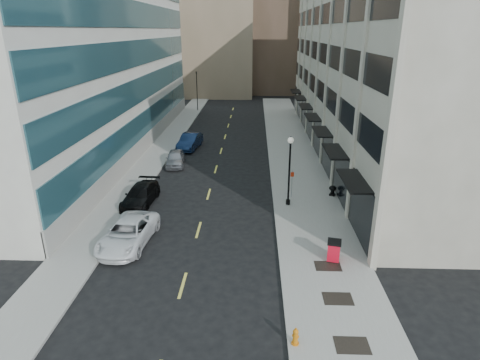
# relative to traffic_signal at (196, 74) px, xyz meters

# --- Properties ---
(ground) EXTENTS (160.00, 160.00, 0.00)m
(ground) POSITION_rel_traffic_signal_xyz_m (5.50, -48.00, -5.72)
(ground) COLOR black
(ground) RESTS_ON ground
(sidewalk_right) EXTENTS (5.00, 80.00, 0.15)m
(sidewalk_right) POSITION_rel_traffic_signal_xyz_m (13.00, -28.00, -5.64)
(sidewalk_right) COLOR gray
(sidewalk_right) RESTS_ON ground
(sidewalk_left) EXTENTS (3.00, 80.00, 0.15)m
(sidewalk_left) POSITION_rel_traffic_signal_xyz_m (-1.00, -28.00, -5.64)
(sidewalk_left) COLOR gray
(sidewalk_left) RESTS_ON ground
(building_right) EXTENTS (15.30, 46.50, 18.25)m
(building_right) POSITION_rel_traffic_signal_xyz_m (22.44, -21.01, 3.28)
(building_right) COLOR beige
(building_right) RESTS_ON ground
(building_left) EXTENTS (16.14, 46.00, 20.00)m
(building_left) POSITION_rel_traffic_signal_xyz_m (-10.45, -21.00, 4.27)
(building_left) COLOR silver
(building_left) RESTS_ON ground
(skyline_tan_near) EXTENTS (14.00, 18.00, 28.00)m
(skyline_tan_near) POSITION_rel_traffic_signal_xyz_m (1.50, 20.00, 8.28)
(skyline_tan_near) COLOR #8B735B
(skyline_tan_near) RESTS_ON ground
(skyline_brown) EXTENTS (12.00, 16.00, 34.00)m
(skyline_brown) POSITION_rel_traffic_signal_xyz_m (13.50, 24.00, 11.28)
(skyline_brown) COLOR brown
(skyline_brown) RESTS_ON ground
(skyline_tan_far) EXTENTS (12.00, 14.00, 22.00)m
(skyline_tan_far) POSITION_rel_traffic_signal_xyz_m (-8.50, 30.00, 5.28)
(skyline_tan_far) COLOR #8B735B
(skyline_tan_far) RESTS_ON ground
(skyline_stone) EXTENTS (10.00, 14.00, 20.00)m
(skyline_stone) POSITION_rel_traffic_signal_xyz_m (23.50, 18.00, 4.28)
(skyline_stone) COLOR beige
(skyline_stone) RESTS_ON ground
(grate_near) EXTENTS (1.40, 1.00, 0.01)m
(grate_near) POSITION_rel_traffic_signal_xyz_m (13.10, -50.00, -5.56)
(grate_near) COLOR black
(grate_near) RESTS_ON sidewalk_right
(grate_mid) EXTENTS (1.40, 1.00, 0.01)m
(grate_mid) POSITION_rel_traffic_signal_xyz_m (13.10, -47.00, -5.56)
(grate_mid) COLOR black
(grate_mid) RESTS_ON sidewalk_right
(grate_far) EXTENTS (1.40, 1.00, 0.01)m
(grate_far) POSITION_rel_traffic_signal_xyz_m (13.10, -44.20, -5.56)
(grate_far) COLOR black
(grate_far) RESTS_ON sidewalk_right
(road_centerline) EXTENTS (0.15, 68.20, 0.01)m
(road_centerline) POSITION_rel_traffic_signal_xyz_m (5.50, -31.00, -5.71)
(road_centerline) COLOR #D8CC4C
(road_centerline) RESTS_ON ground
(traffic_signal) EXTENTS (0.66, 0.66, 6.98)m
(traffic_signal) POSITION_rel_traffic_signal_xyz_m (0.00, 0.00, 0.00)
(traffic_signal) COLOR black
(traffic_signal) RESTS_ON ground
(car_white_van) EXTENTS (2.94, 5.57, 1.49)m
(car_white_van) POSITION_rel_traffic_signal_xyz_m (1.57, -42.00, -4.97)
(car_white_van) COLOR white
(car_white_van) RESTS_ON ground
(car_black_pickup) EXTENTS (2.24, 4.91, 1.39)m
(car_black_pickup) POSITION_rel_traffic_signal_xyz_m (0.70, -36.05, -5.02)
(car_black_pickup) COLOR black
(car_black_pickup) RESTS_ON ground
(car_silver_sedan) EXTENTS (2.12, 4.28, 1.40)m
(car_silver_sedan) POSITION_rel_traffic_signal_xyz_m (1.56, -27.00, -5.02)
(car_silver_sedan) COLOR gray
(car_silver_sedan) RESTS_ON ground
(car_blue_sedan) EXTENTS (2.34, 5.09, 1.62)m
(car_blue_sedan) POSITION_rel_traffic_signal_xyz_m (2.07, -21.25, -4.91)
(car_blue_sedan) COLOR #132548
(car_blue_sedan) RESTS_ON ground
(fire_hydrant) EXTENTS (0.31, 0.31, 0.78)m
(fire_hydrant) POSITION_rel_traffic_signal_xyz_m (10.80, -50.00, -5.19)
(fire_hydrant) COLOR orange
(fire_hydrant) RESTS_ON sidewalk_right
(trash_bin) EXTENTS (0.88, 0.90, 1.20)m
(trash_bin) POSITION_rel_traffic_signal_xyz_m (13.48, -43.58, -4.92)
(trash_bin) COLOR red
(trash_bin) RESTS_ON sidewalk_right
(lamppost) EXTENTS (0.43, 0.43, 5.16)m
(lamppost) POSITION_rel_traffic_signal_xyz_m (11.55, -36.06, -2.54)
(lamppost) COLOR black
(lamppost) RESTS_ON sidewalk_right
(sign_post) EXTENTS (0.25, 0.09, 2.18)m
(sign_post) POSITION_rel_traffic_signal_xyz_m (11.90, -34.75, -4.15)
(sign_post) COLOR slate
(sign_post) RESTS_ON sidewalk_right
(urn_planter) EXTENTS (0.56, 0.56, 0.78)m
(urn_planter) POSITION_rel_traffic_signal_xyz_m (15.10, -34.23, -5.09)
(urn_planter) COLOR black
(urn_planter) RESTS_ON sidewalk_right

